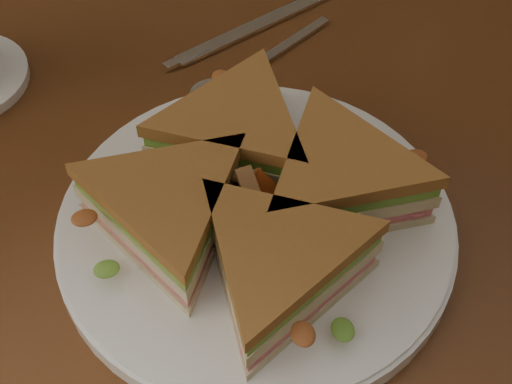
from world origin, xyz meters
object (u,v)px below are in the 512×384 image
table (232,229)px  sandwich_wedges (256,196)px  plate (256,226)px  spoon (232,80)px  knife (247,31)px

table → sandwich_wedges: 0.17m
plate → spoon: (0.02, 0.18, -0.00)m
sandwich_wedges → knife: (0.05, 0.25, -0.04)m
plate → sandwich_wedges: sandwich_wedges is taller
spoon → knife: 0.08m
plate → table: bearing=93.7°
table → spoon: 0.14m
table → knife: (0.06, 0.17, 0.10)m
spoon → knife: size_ratio=0.80×
table → sandwich_wedges: size_ratio=4.17×
plate → knife: (0.05, 0.25, -0.01)m
plate → spoon: 0.18m
table → sandwich_wedges: (0.01, -0.08, 0.14)m
knife → spoon: bearing=-137.2°
sandwich_wedges → spoon: (0.02, 0.18, -0.04)m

